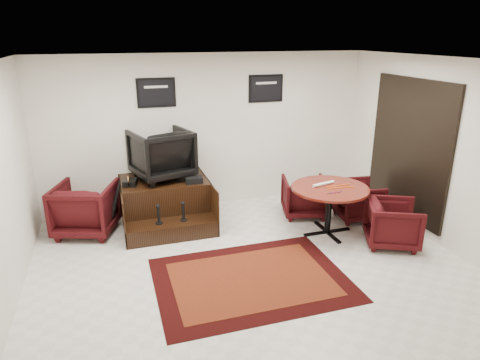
% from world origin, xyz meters
% --- Properties ---
extents(ground, '(6.00, 6.00, 0.00)m').
position_xyz_m(ground, '(0.00, 0.00, 0.00)').
color(ground, silver).
rests_on(ground, ground).
extents(room_shell, '(6.02, 5.02, 2.81)m').
position_xyz_m(room_shell, '(0.41, 0.12, 1.79)').
color(room_shell, beige).
rests_on(room_shell, ground).
extents(area_rug, '(2.52, 1.89, 0.01)m').
position_xyz_m(area_rug, '(-0.12, -0.31, 0.01)').
color(area_rug, black).
rests_on(area_rug, ground).
extents(shine_podium, '(1.47, 1.51, 0.75)m').
position_xyz_m(shine_podium, '(-0.93, 1.90, 0.35)').
color(shine_podium, black).
rests_on(shine_podium, ground).
extents(shine_chair, '(1.11, 1.07, 0.93)m').
position_xyz_m(shine_chair, '(-0.93, 2.05, 1.22)').
color(shine_chair, black).
rests_on(shine_chair, shine_podium).
extents(shoes_pair, '(0.27, 0.30, 0.09)m').
position_xyz_m(shoes_pair, '(-1.49, 1.83, 0.80)').
color(shoes_pair, black).
rests_on(shoes_pair, shine_podium).
extents(polish_kit, '(0.29, 0.20, 0.10)m').
position_xyz_m(polish_kit, '(-0.47, 1.65, 0.80)').
color(polish_kit, black).
rests_on(polish_kit, shine_podium).
extents(umbrella_black, '(0.32, 0.12, 0.86)m').
position_xyz_m(umbrella_black, '(-1.78, 1.76, 0.43)').
color(umbrella_black, black).
rests_on(umbrella_black, ground).
extents(umbrella_hooked, '(0.32, 0.12, 0.87)m').
position_xyz_m(umbrella_hooked, '(-1.78, 1.84, 0.44)').
color(umbrella_hooked, black).
rests_on(umbrella_hooked, ground).
extents(armchair_side, '(1.13, 1.09, 0.93)m').
position_xyz_m(armchair_side, '(-2.22, 1.86, 0.46)').
color(armchair_side, black).
rests_on(armchair_side, ground).
extents(meeting_table, '(1.22, 1.22, 0.80)m').
position_xyz_m(meeting_table, '(1.53, 0.65, 0.71)').
color(meeting_table, '#47130A').
rests_on(meeting_table, ground).
extents(table_chair_back, '(0.90, 0.87, 0.76)m').
position_xyz_m(table_chair_back, '(1.48, 1.45, 0.38)').
color(table_chair_back, black).
rests_on(table_chair_back, ground).
extents(table_chair_window, '(0.77, 0.81, 0.74)m').
position_xyz_m(table_chair_window, '(2.33, 1.04, 0.37)').
color(table_chair_window, black).
rests_on(table_chair_window, ground).
extents(table_chair_corner, '(0.95, 0.97, 0.77)m').
position_xyz_m(table_chair_corner, '(2.28, -0.00, 0.39)').
color(table_chair_corner, black).
rests_on(table_chair_corner, ground).
extents(paper_roll, '(0.42, 0.15, 0.05)m').
position_xyz_m(paper_roll, '(1.47, 0.76, 0.83)').
color(paper_roll, white).
rests_on(paper_roll, meeting_table).
extents(table_clutter, '(0.57, 0.30, 0.01)m').
position_xyz_m(table_clutter, '(1.64, 0.58, 0.81)').
color(table_clutter, '#EF590D').
rests_on(table_clutter, meeting_table).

